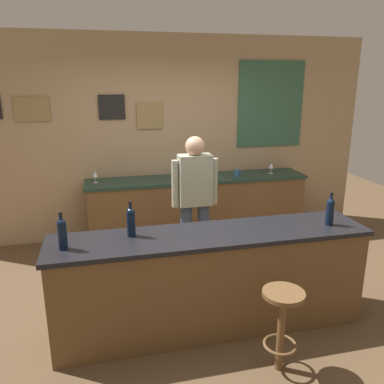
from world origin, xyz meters
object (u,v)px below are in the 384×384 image
Objects in this scene: bartender at (195,198)px; wine_bottle_b at (131,221)px; wine_glass_b at (271,166)px; wine_bottle_c at (330,211)px; wine_glass_a at (95,174)px; coffee_mug at (237,173)px; bar_stool at (282,318)px; wine_bottle_a at (62,233)px.

bartender is 5.29× the size of wine_bottle_b.
wine_glass_b is (1.38, 1.02, 0.07)m from bartender.
bartender is 1.46m from wine_bottle_c.
coffee_mug is (1.92, -0.09, -0.06)m from wine_glass_a.
bar_stool is at bearing -64.09° from wine_glass_a.
wine_bottle_b and wine_bottle_c have the same top height.
wine_bottle_a reaches higher than wine_glass_a.
wine_bottle_b is 2.90m from wine_glass_b.
wine_bottle_b is 1.97× the size of wine_glass_a.
coffee_mug reaches higher than bar_stool.
wine_glass_a is at bearing 178.67° from wine_glass_b.
wine_bottle_c is at bearing -85.77° from coffee_mug.
wine_glass_b is at bearing 36.58° from bartender.
wine_bottle_a is 1.97× the size of wine_glass_b.
bar_stool is 2.22× the size of wine_bottle_b.
wine_bottle_c is 1.97× the size of wine_glass_b.
bartender is 10.45× the size of wine_glass_a.
wine_bottle_a is at bearing -142.49° from wine_glass_b.
wine_bottle_b is at bearing 14.86° from wine_bottle_a.
wine_bottle_b is 1.00× the size of wine_bottle_c.
bartender reaches higher than coffee_mug.
wine_bottle_c is (1.78, -0.15, 0.00)m from wine_bottle_b.
bar_stool is 1.43m from wine_bottle_b.
wine_glass_b is (2.70, 2.07, -0.05)m from wine_bottle_a.
bartender is 1.72m from wine_glass_b.
wine_bottle_b reaches higher than wine_glass_b.
wine_bottle_c is (2.32, -0.01, 0.00)m from wine_bottle_a.
bartender is at bearing 133.44° from wine_bottle_c.
wine_bottle_b is 2.45× the size of coffee_mug.
wine_glass_b is (2.45, -0.06, 0.00)m from wine_glass_a.
bartender reaches higher than wine_glass_b.
wine_bottle_c is at bearing 40.01° from bar_stool.
wine_glass_a is at bearing 177.28° from coffee_mug.
bartender is 5.29× the size of wine_bottle_a.
bar_stool is 1.13m from wine_bottle_c.
bar_stool is at bearing -102.34° from coffee_mug.
wine_glass_b is at bearing 37.51° from wine_bottle_a.
wine_bottle_a is (-1.59, 0.63, 0.60)m from bar_stool.
bartender reaches higher than wine_bottle_a.
coffee_mug is at bearing 49.33° from bartender.
wine_glass_a is at bearing 134.10° from wine_bottle_c.
wine_bottle_b is (-1.05, 0.77, 0.60)m from bar_stool.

